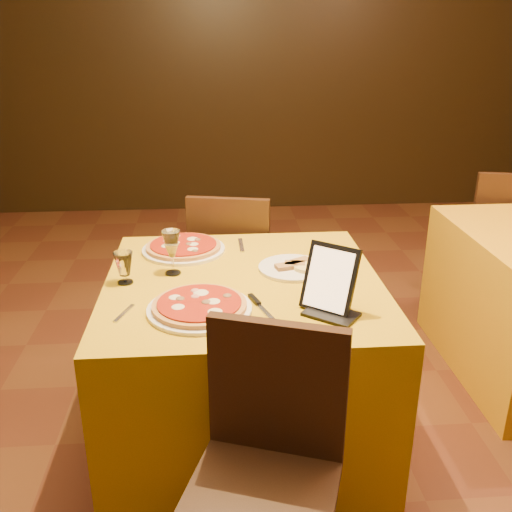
{
  "coord_description": "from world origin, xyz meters",
  "views": [
    {
      "loc": [
        -0.41,
        -2.06,
        1.68
      ],
      "look_at": [
        -0.25,
        -0.0,
        0.86
      ],
      "focal_mm": 40.0,
      "sensor_mm": 36.0,
      "label": 1
    }
  ],
  "objects": [
    {
      "name": "wine_glass",
      "position": [
        -0.58,
        0.1,
        0.84
      ],
      "size": [
        0.07,
        0.07,
        0.19
      ],
      "primitive_type": null,
      "rotation": [
        0.0,
        0.0,
        -0.03
      ],
      "color": "#D5CE79",
      "rests_on": "main_table"
    },
    {
      "name": "water_glass",
      "position": [
        -0.76,
        0.03,
        0.81
      ],
      "size": [
        0.08,
        0.08,
        0.13
      ],
      "primitive_type": null,
      "rotation": [
        0.0,
        0.0,
        0.35
      ],
      "color": "white",
      "rests_on": "main_table"
    },
    {
      "name": "wall_back",
      "position": [
        0.0,
        3.5,
        1.4
      ],
      "size": [
        6.0,
        0.01,
        2.8
      ],
      "primitive_type": "cube",
      "color": "black",
      "rests_on": "floor"
    },
    {
      "name": "chair_main_near",
      "position": [
        -0.3,
        -0.82,
        0.46
      ],
      "size": [
        0.61,
        0.61,
        0.91
      ],
      "primitive_type": null,
      "rotation": [
        0.0,
        0.0,
        -0.33
      ],
      "color": "black",
      "rests_on": "floor"
    },
    {
      "name": "floor",
      "position": [
        0.0,
        0.0,
        -0.01
      ],
      "size": [
        6.0,
        7.0,
        0.01
      ],
      "primitive_type": "cube",
      "color": "#5E2D19",
      "rests_on": "ground"
    },
    {
      "name": "chair_side_far",
      "position": [
        1.38,
        1.22,
        0.46
      ],
      "size": [
        0.47,
        0.47,
        0.91
      ],
      "primitive_type": null,
      "rotation": [
        0.0,
        0.0,
        2.94
      ],
      "color": "#30200F",
      "rests_on": "floor"
    },
    {
      "name": "fork_far",
      "position": [
        -0.28,
        0.41,
        0.75
      ],
      "size": [
        0.02,
        0.17,
        0.01
      ],
      "primitive_type": "cube",
      "rotation": [
        0.0,
        0.0,
        1.58
      ],
      "color": "#B1B3B9",
      "rests_on": "main_table"
    },
    {
      "name": "knife",
      "position": [
        -0.24,
        -0.26,
        0.75
      ],
      "size": [
        0.09,
        0.21,
        0.01
      ],
      "primitive_type": "cube",
      "rotation": [
        0.0,
        0.0,
        1.9
      ],
      "color": "silver",
      "rests_on": "main_table"
    },
    {
      "name": "tablet",
      "position": [
        -0.01,
        -0.26,
        0.87
      ],
      "size": [
        0.21,
        0.19,
        0.23
      ],
      "primitive_type": "cube",
      "rotation": [
        -0.35,
        0.0,
        -0.66
      ],
      "color": "black",
      "rests_on": "main_table"
    },
    {
      "name": "pizza_near",
      "position": [
        -0.47,
        -0.24,
        0.77
      ],
      "size": [
        0.38,
        0.38,
        0.03
      ],
      "rotation": [
        0.0,
        0.0,
        0.13
      ],
      "color": "white",
      "rests_on": "main_table"
    },
    {
      "name": "chair_main_far",
      "position": [
        -0.3,
        0.84,
        0.46
      ],
      "size": [
        0.53,
        0.53,
        0.91
      ],
      "primitive_type": null,
      "rotation": [
        0.0,
        0.0,
        2.93
      ],
      "color": "black",
      "rests_on": "floor"
    },
    {
      "name": "main_table",
      "position": [
        -0.3,
        0.02,
        0.38
      ],
      "size": [
        1.1,
        1.1,
        0.75
      ],
      "primitive_type": "cube",
      "color": "#C4990C",
      "rests_on": "floor"
    },
    {
      "name": "fork_near",
      "position": [
        -0.73,
        -0.24,
        0.75
      ],
      "size": [
        0.06,
        0.13,
        0.01
      ],
      "primitive_type": "cube",
      "rotation": [
        0.0,
        0.0,
        1.23
      ],
      "color": "#B5B4BB",
      "rests_on": "main_table"
    },
    {
      "name": "cutlet_dish",
      "position": [
        -0.08,
        0.11,
        0.76
      ],
      "size": [
        0.28,
        0.28,
        0.03
      ],
      "rotation": [
        0.0,
        0.0,
        0.15
      ],
      "color": "white",
      "rests_on": "main_table"
    },
    {
      "name": "pizza_far",
      "position": [
        -0.55,
        0.36,
        0.77
      ],
      "size": [
        0.37,
        0.37,
        0.03
      ],
      "rotation": [
        0.0,
        0.0,
        0.4
      ],
      "color": "white",
      "rests_on": "main_table"
    }
  ]
}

